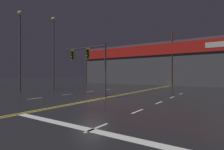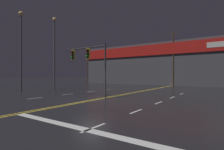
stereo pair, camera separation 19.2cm
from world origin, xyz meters
name	(u,v)px [view 1 (the left image)]	position (x,y,z in m)	size (l,w,h in m)	color
ground_plane	(92,100)	(0.00, 0.00, 0.00)	(200.00, 200.00, 0.00)	black
road_markings	(92,103)	(0.88, -1.05, 0.00)	(14.23, 60.00, 0.01)	gold
traffic_signal_median	(87,57)	(-2.02, 1.66, 3.66)	(5.04, 0.36, 4.80)	#38383D
streetlight_near_left	(20,40)	(-11.87, 0.75, 6.17)	(0.56, 0.56, 9.71)	#59595E
streetlight_median_approach	(53,44)	(-11.58, 5.37, 6.43)	(0.56, 0.56, 10.17)	#59595E
building_backdrop	(177,64)	(0.00, 27.67, 4.24)	(42.30, 10.23, 8.45)	#4C4C51
utility_pole_row	(181,56)	(1.95, 22.68, 5.44)	(45.06, 0.26, 11.66)	#4C3828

